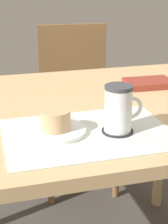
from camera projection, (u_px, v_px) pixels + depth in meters
The scene contains 8 objects.
dining_table at pixel (87, 127), 1.28m from camera, with size 1.11×0.90×0.75m.
wooden_chair at pixel (76, 100), 2.10m from camera, with size 0.46×0.46×0.89m.
placemat at pixel (88, 133), 1.03m from camera, with size 0.46×0.32×0.00m, color silver.
pastry_plate at pixel (56, 131), 1.02m from camera, with size 0.17×0.17×0.01m, color white.
pastry at pixel (55, 120), 1.01m from camera, with size 0.08×0.08×0.05m, color tan.
coffee_coaster at pixel (117, 131), 1.03m from camera, with size 0.09×0.09×0.01m, color #232328.
coffee_mug at pixel (119, 108), 1.01m from camera, with size 0.11×0.08×0.13m.
small_book at pixel (149, 83), 1.44m from camera, with size 0.18×0.12×0.02m, color maroon.
Camera 1 is at (-0.32, -1.13, 1.18)m, focal length 60.00 mm.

